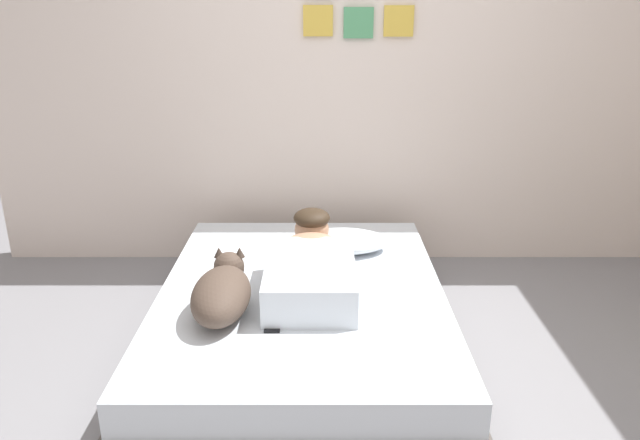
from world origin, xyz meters
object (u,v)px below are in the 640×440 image
Objects in this scene: dog at (220,292)px; cell_phone at (271,324)px; bed at (300,317)px; person_lying at (309,264)px; coffee_cup at (316,249)px; pillow at (340,241)px.

dog is 4.11× the size of cell_phone.
bed is at bearing 72.61° from cell_phone.
cell_phone reaches higher than bed.
cell_phone is at bearing -111.24° from person_lying.
coffee_cup is at bearing 84.52° from person_lying.
cell_phone is at bearing -111.51° from pillow.
pillow is 3.71× the size of cell_phone.
dog reaches higher than bed.
person_lying reaches higher than cell_phone.
bed is at bearing -114.59° from pillow.
person_lying is 0.49m from dog.
coffee_cup reaches higher than cell_phone.
dog is at bearing -144.17° from bed.
bed is 0.43m from cell_phone.
coffee_cup is at bearing 78.93° from bed.
dog is (-0.57, -0.73, 0.05)m from pillow.
dog is at bearing 152.97° from cell_phone.
coffee_cup is 0.89× the size of cell_phone.
person_lying is at bearing 42.96° from bed.
bed is 0.57m from pillow.
bed is 0.51m from dog.
person_lying reaches higher than bed.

